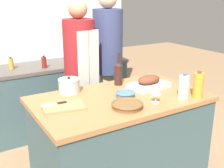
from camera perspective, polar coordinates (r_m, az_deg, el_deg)
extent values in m
cube|color=#3D565B|center=(2.60, 1.52, -12.28)|extent=(1.43, 0.85, 0.85)
cube|color=#A37042|center=(2.41, 1.61, -3.08)|extent=(1.47, 0.87, 0.04)
cube|color=#3D565B|center=(3.81, -10.47, -2.56)|extent=(1.74, 0.58, 0.84)
cube|color=#56514C|center=(3.68, -10.85, 3.90)|extent=(1.80, 0.60, 0.04)
cube|color=silver|center=(3.93, -13.04, 10.75)|extent=(2.30, 0.10, 2.55)
cube|color=#BCBCC1|center=(2.65, 7.47, -0.30)|extent=(0.39, 0.27, 0.04)
ellipsoid|color=brown|center=(2.63, 7.52, 0.88)|extent=(0.25, 0.17, 0.08)
cylinder|color=brown|center=(2.17, 3.10, -4.45)|extent=(0.23, 0.23, 0.04)
torus|color=brown|center=(2.17, 3.11, -4.02)|extent=(0.25, 0.25, 0.02)
cube|color=#AD7F51|center=(2.21, -9.78, -4.56)|extent=(0.35, 0.27, 0.02)
cylinder|color=#B7B7BC|center=(2.52, -8.69, -0.50)|extent=(0.19, 0.19, 0.11)
cylinder|color=#B7B7BC|center=(2.50, -8.76, 0.88)|extent=(0.19, 0.19, 0.01)
sphere|color=black|center=(2.49, -8.78, 1.28)|extent=(0.02, 0.02, 0.02)
cylinder|color=slate|center=(2.39, 2.71, -2.25)|extent=(0.16, 0.16, 0.04)
torus|color=slate|center=(2.38, 2.72, -1.78)|extent=(0.17, 0.17, 0.02)
cylinder|color=orange|center=(2.48, 17.13, -0.25)|extent=(0.09, 0.09, 0.21)
cylinder|color=red|center=(2.45, 17.37, 2.30)|extent=(0.04, 0.04, 0.02)
cylinder|color=white|center=(2.42, 14.35, -0.60)|extent=(0.08, 0.08, 0.19)
cylinder|color=#3360B2|center=(2.39, 14.55, 1.80)|extent=(0.03, 0.03, 0.02)
cylinder|color=#381E19|center=(2.69, 1.29, 1.80)|extent=(0.08, 0.08, 0.19)
cone|color=#381E19|center=(2.66, 1.30, 4.18)|extent=(0.08, 0.08, 0.04)
cylinder|color=#381E19|center=(2.65, 1.31, 5.41)|extent=(0.03, 0.03, 0.08)
cylinder|color=silver|center=(2.30, 8.84, -3.73)|extent=(0.07, 0.07, 0.00)
cylinder|color=silver|center=(2.29, 8.88, -2.89)|extent=(0.01, 0.01, 0.07)
cone|color=silver|center=(2.27, 8.96, -1.41)|extent=(0.08, 0.08, 0.06)
cylinder|color=silver|center=(2.61, 14.57, -1.50)|extent=(0.07, 0.07, 0.00)
cylinder|color=silver|center=(2.60, 14.63, -0.75)|extent=(0.01, 0.01, 0.07)
cone|color=silver|center=(2.58, 14.74, 0.57)|extent=(0.08, 0.08, 0.06)
cube|color=#B7B7BC|center=(2.23, -12.68, -4.22)|extent=(0.13, 0.03, 0.01)
cube|color=black|center=(2.26, -10.18, -3.76)|extent=(0.08, 0.03, 0.01)
cube|color=#333842|center=(3.72, -5.91, 5.07)|extent=(0.18, 0.14, 0.06)
cylinder|color=#B7B7BC|center=(3.70, -6.26, 6.30)|extent=(0.13, 0.13, 0.11)
cube|color=#333842|center=(3.72, -5.08, 7.01)|extent=(0.05, 0.08, 0.18)
cube|color=#333842|center=(3.67, -6.04, 9.02)|extent=(0.17, 0.08, 0.09)
cylinder|color=#B28E2D|center=(3.51, -19.81, 3.87)|extent=(0.06, 0.06, 0.13)
cylinder|color=black|center=(3.49, -19.93, 5.03)|extent=(0.02, 0.02, 0.02)
cylinder|color=maroon|center=(3.45, -13.65, 4.27)|extent=(0.06, 0.06, 0.13)
cylinder|color=black|center=(3.44, -13.74, 5.49)|extent=(0.02, 0.02, 0.02)
cube|color=beige|center=(3.20, -6.18, -6.69)|extent=(0.29, 0.23, 0.81)
cylinder|color=maroon|center=(2.97, -6.66, 6.48)|extent=(0.33, 0.33, 0.68)
sphere|color=tan|center=(2.92, -6.98, 14.92)|extent=(0.20, 0.20, 0.20)
cube|color=silver|center=(2.90, -4.70, 2.30)|extent=(0.26, 0.07, 0.86)
cube|color=beige|center=(3.43, -0.80, -4.48)|extent=(0.32, 0.27, 0.86)
cylinder|color=navy|center=(3.21, -0.86, 8.64)|extent=(0.34, 0.34, 0.72)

